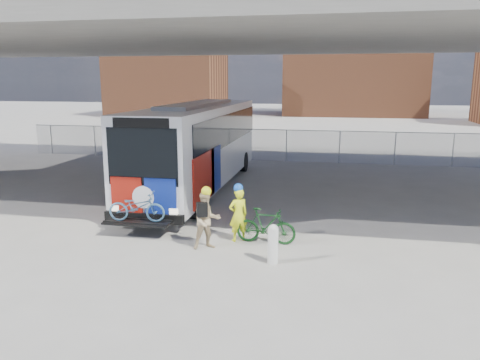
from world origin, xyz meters
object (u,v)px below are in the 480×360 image
(bus, at_px, (198,140))
(bollard, at_px, (273,243))
(cyclist_hivis, at_px, (238,213))
(cyclist_tan, at_px, (207,220))
(bike_parked, at_px, (266,226))

(bus, distance_m, bollard, 9.05)
(cyclist_hivis, xyz_separation_m, cyclist_tan, (-0.73, -0.80, 0.01))
(cyclist_hivis, distance_m, cyclist_tan, 1.09)
(bollard, xyz_separation_m, cyclist_hivis, (-1.21, 1.52, 0.27))
(bus, relative_size, bollard, 12.43)
(cyclist_tan, bearing_deg, bollard, -50.86)
(cyclist_hivis, distance_m, bike_parked, 0.87)
(bus, height_order, bollard, bus)
(bollard, relative_size, bike_parked, 0.60)
(cyclist_tan, xyz_separation_m, bike_parked, (1.54, 0.75, -0.32))
(bollard, height_order, bike_parked, bollard)
(bus, distance_m, bike_parked, 7.61)
(bus, xyz_separation_m, cyclist_hivis, (3.02, -6.33, -1.28))
(cyclist_hivis, xyz_separation_m, bike_parked, (0.82, -0.06, -0.31))
(cyclist_tan, bearing_deg, bike_parked, -4.73)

